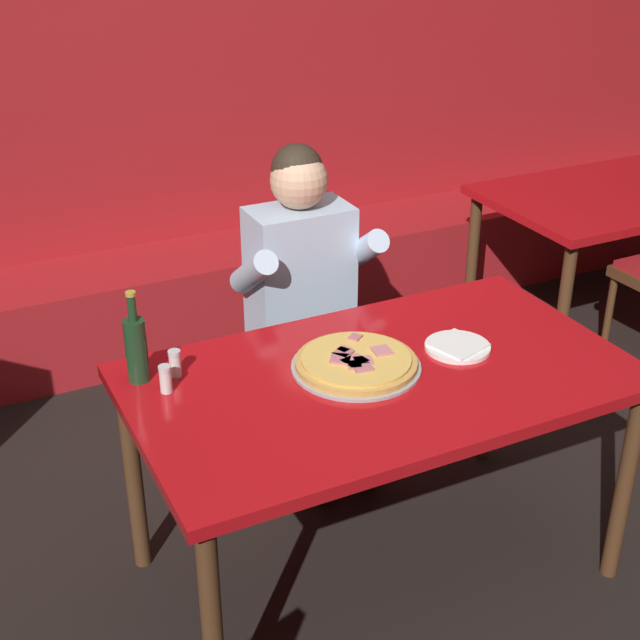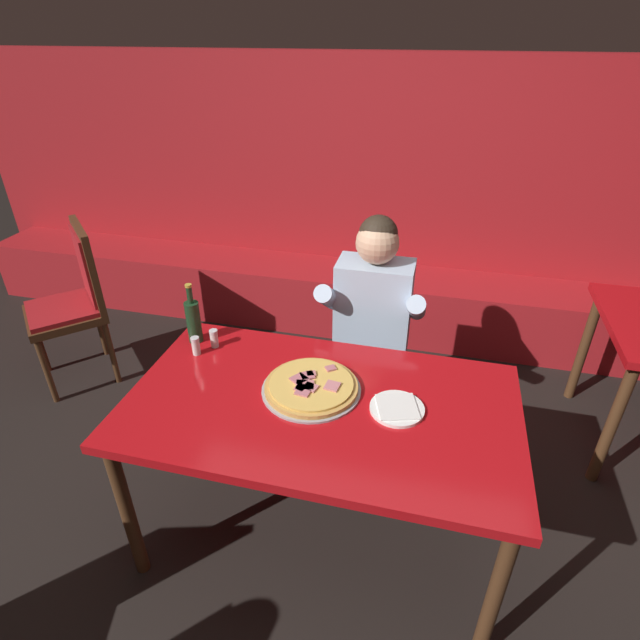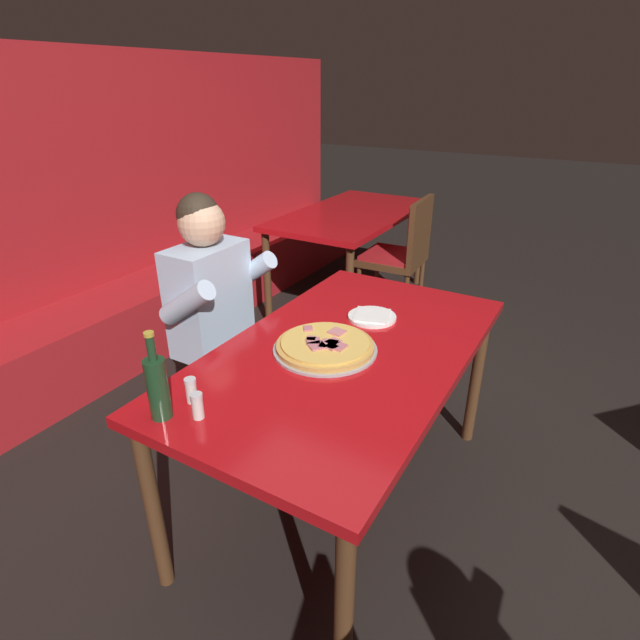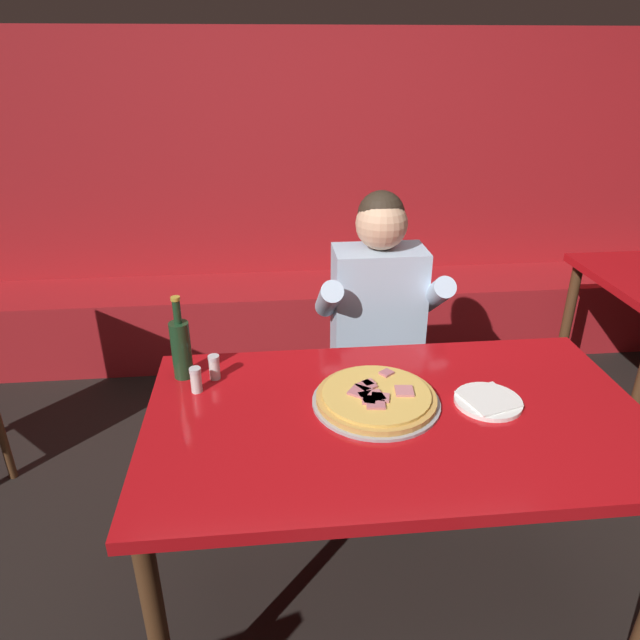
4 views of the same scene
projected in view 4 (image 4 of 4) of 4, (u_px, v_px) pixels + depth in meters
ground_plane at (385, 590)px, 2.07m from camera, size 24.00×24.00×0.00m
booth_wall_panel at (323, 193)px, 3.62m from camera, size 6.80×0.16×1.90m
booth_bench at (328, 317)px, 3.64m from camera, size 6.46×0.48×0.46m
main_dining_table at (396, 434)px, 1.77m from camera, size 1.53×0.87×0.77m
pizza at (376, 398)px, 1.78m from camera, size 0.40×0.40×0.05m
plate_white_paper at (488, 401)px, 1.78m from camera, size 0.21×0.21×0.02m
beer_bottle at (181, 347)px, 1.89m from camera, size 0.07×0.07×0.29m
shaker_oregano at (196, 381)px, 1.83m from camera, size 0.04×0.04×0.09m
shaker_red_pepper_flakes at (215, 368)px, 1.90m from camera, size 0.04×0.04×0.09m
diner_seated_blue_shirt at (381, 331)px, 2.39m from camera, size 0.53×0.53×1.27m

